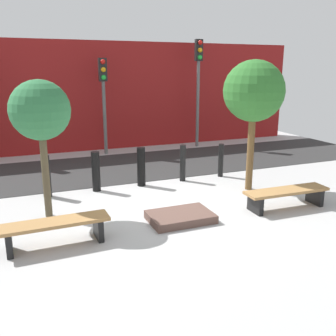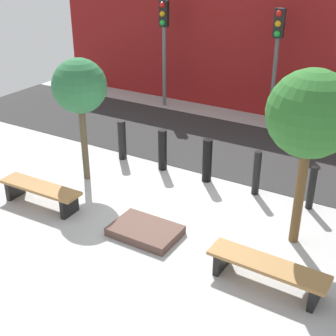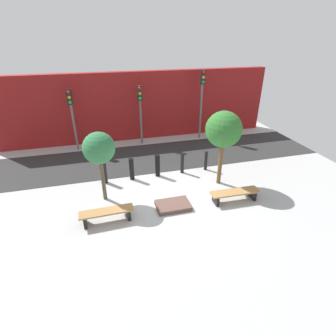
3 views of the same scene
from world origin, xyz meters
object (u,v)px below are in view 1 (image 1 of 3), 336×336
planter_bed (180,217)px  bollard_left (96,171)px  bollard_right (183,163)px  bollard_center (141,167)px  bench_left (55,228)px  tree_behind_left_bench (40,112)px  bollard_far_right (221,160)px  traffic_light_mid_west (104,88)px  traffic_light_mid_east (198,74)px  tree_behind_right_bench (254,92)px  bench_right (286,194)px  bollard_far_left (46,176)px

planter_bed → bollard_left: bearing=114.9°
bollard_right → bollard_center: bearing=180.0°
bench_left → bollard_left: bollard_left is taller
tree_behind_left_bench → bollard_far_right: size_ratio=2.96×
traffic_light_mid_west → traffic_light_mid_east: size_ratio=0.83×
tree_behind_left_bench → bollard_left: (1.25, 1.29, -1.65)m
tree_behind_right_bench → bollard_far_right: (-0.08, 1.29, -1.95)m
bollard_far_right → traffic_light_mid_east: traffic_light_mid_east is taller
bench_right → bollard_far_left: (-4.78, 2.73, 0.19)m
bollard_center → traffic_light_mid_west: bearing=90.0°
bench_left → bollard_left: bearing=63.8°
traffic_light_mid_west → bollard_left: bearing=-105.9°
bench_right → traffic_light_mid_west: bearing=111.1°
bollard_far_left → bench_left: bearing=-91.7°
bollard_far_right → traffic_light_mid_west: bearing=119.7°
tree_behind_left_bench → traffic_light_mid_west: (2.43, 5.41, 0.15)m
bollard_center → tree_behind_left_bench: bearing=-151.9°
planter_bed → tree_behind_right_bench: tree_behind_right_bench is taller
bench_right → tree_behind_right_bench: size_ratio=0.61×
bollard_center → bollard_far_right: (2.35, 0.00, -0.04)m
bench_left → bollard_left: size_ratio=1.85×
bollard_center → bollard_right: 1.17m
bench_right → traffic_light_mid_west: 7.53m
tree_behind_right_bench → bollard_center: tree_behind_right_bench is taller
tree_behind_left_bench → bollard_left: bearing=45.9°
tree_behind_left_bench → bollard_far_right: (4.78, 1.29, -1.69)m
bollard_left → bollard_center: bearing=0.0°
bollard_left → tree_behind_right_bench: bearing=-19.8°
bench_right → tree_behind_left_bench: (-4.86, 1.44, 1.84)m
bench_right → bollard_right: 3.01m
tree_behind_left_bench → bollard_right: tree_behind_left_bench is taller
bollard_left → bollard_right: bearing=0.0°
bench_left → bollard_right: bearing=35.6°
traffic_light_mid_west → bench_left: bearing=-109.5°
bench_left → traffic_light_mid_east: traffic_light_mid_east is taller
bench_left → bollard_center: size_ratio=1.83×
tree_behind_right_bench → bollard_left: (-3.60, 1.29, -1.92)m
tree_behind_left_bench → tree_behind_right_bench: bearing=0.0°
bollard_center → bollard_far_right: bearing=0.0°
bench_left → tree_behind_left_bench: tree_behind_left_bench is taller
bench_right → tree_behind_left_bench: tree_behind_left_bench is taller
bench_right → bollard_left: bearing=144.4°
bench_left → tree_behind_right_bench: 5.48m
planter_bed → traffic_light_mid_west: (0.00, 6.65, 2.23)m
bollard_left → bench_right: bearing=-37.2°
traffic_light_mid_west → bench_right: bearing=-70.5°
traffic_light_mid_east → bollard_left: bearing=-139.4°
bollard_far_left → traffic_light_mid_west: bearing=60.3°
traffic_light_mid_west → traffic_light_mid_east: (3.64, 0.00, 0.45)m
traffic_light_mid_west → bollard_far_right: bearing=-60.3°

